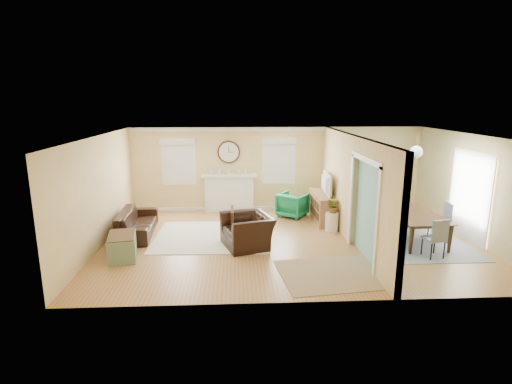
% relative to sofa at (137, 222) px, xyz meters
% --- Properties ---
extents(floor, '(9.00, 9.00, 0.00)m').
position_rel_sofa_xyz_m(floor, '(3.87, -0.80, -0.31)').
color(floor, '#A66A2F').
rests_on(floor, ground).
extents(wall_back, '(9.00, 0.02, 2.60)m').
position_rel_sofa_xyz_m(wall_back, '(3.87, 2.20, 0.99)').
color(wall_back, tan).
rests_on(wall_back, ground).
extents(wall_front, '(9.00, 0.02, 2.60)m').
position_rel_sofa_xyz_m(wall_front, '(3.87, -3.80, 0.99)').
color(wall_front, tan).
rests_on(wall_front, ground).
extents(wall_left, '(0.02, 6.00, 2.60)m').
position_rel_sofa_xyz_m(wall_left, '(-0.63, -0.80, 0.99)').
color(wall_left, tan).
rests_on(wall_left, ground).
extents(wall_right, '(0.02, 6.00, 2.60)m').
position_rel_sofa_xyz_m(wall_right, '(8.37, -0.80, 0.99)').
color(wall_right, tan).
rests_on(wall_right, ground).
extents(ceiling, '(9.00, 6.00, 0.02)m').
position_rel_sofa_xyz_m(ceiling, '(3.87, -0.80, 2.29)').
color(ceiling, white).
rests_on(ceiling, wall_back).
extents(partition, '(0.17, 6.00, 2.60)m').
position_rel_sofa_xyz_m(partition, '(5.38, -0.52, 1.05)').
color(partition, tan).
rests_on(partition, ground).
extents(fireplace, '(1.70, 0.30, 1.17)m').
position_rel_sofa_xyz_m(fireplace, '(2.37, 2.08, 0.29)').
color(fireplace, white).
rests_on(fireplace, ground).
extents(wall_clock, '(0.70, 0.07, 0.70)m').
position_rel_sofa_xyz_m(wall_clock, '(2.37, 2.17, 1.54)').
color(wall_clock, '#472D1B').
rests_on(wall_clock, wall_back).
extents(window_left, '(1.05, 0.13, 1.42)m').
position_rel_sofa_xyz_m(window_left, '(0.82, 2.15, 1.35)').
color(window_left, white).
rests_on(window_left, wall_back).
extents(window_right, '(1.05, 0.13, 1.42)m').
position_rel_sofa_xyz_m(window_right, '(3.92, 2.15, 1.35)').
color(window_right, white).
rests_on(window_right, wall_back).
extents(french_doors, '(0.06, 1.70, 2.20)m').
position_rel_sofa_xyz_m(french_doors, '(8.33, -0.80, 0.79)').
color(french_doors, white).
rests_on(french_doors, ground).
extents(pendant, '(0.30, 0.30, 0.55)m').
position_rel_sofa_xyz_m(pendant, '(6.87, -0.80, 1.89)').
color(pendant, gold).
rests_on(pendant, ceiling).
extents(rug_cream, '(2.92, 2.55, 0.02)m').
position_rel_sofa_xyz_m(rug_cream, '(1.95, -0.32, -0.30)').
color(rug_cream, beige).
rests_on(rug_cream, floor).
extents(rug_jute, '(2.24, 1.92, 0.01)m').
position_rel_sofa_xyz_m(rug_jute, '(4.48, -2.70, -0.30)').
color(rug_jute, '#A08566').
rests_on(rug_jute, floor).
extents(rug_grey, '(2.34, 2.93, 0.01)m').
position_rel_sofa_xyz_m(rug_grey, '(6.97, -0.85, -0.30)').
color(rug_grey, gray).
rests_on(rug_grey, floor).
extents(sofa, '(0.97, 2.17, 0.62)m').
position_rel_sofa_xyz_m(sofa, '(0.00, 0.00, 0.00)').
color(sofa, black).
rests_on(sofa, floor).
extents(eames_chair, '(1.35, 1.44, 0.77)m').
position_rel_sofa_xyz_m(eames_chair, '(2.84, -1.05, 0.07)').
color(eames_chair, black).
rests_on(eames_chair, floor).
extents(green_chair, '(1.08, 1.08, 0.71)m').
position_rel_sofa_xyz_m(green_chair, '(4.26, 1.38, 0.05)').
color(green_chair, '#01763C').
rests_on(green_chair, floor).
extents(trunk, '(0.75, 1.03, 0.54)m').
position_rel_sofa_xyz_m(trunk, '(0.07, -1.63, -0.04)').
color(trunk, gray).
rests_on(trunk, floor).
extents(credenza, '(0.55, 1.62, 0.80)m').
position_rel_sofa_xyz_m(credenza, '(5.09, 0.93, 0.09)').
color(credenza, '#9A6A41').
rests_on(credenza, floor).
extents(tv, '(0.17, 1.03, 0.59)m').
position_rel_sofa_xyz_m(tv, '(5.07, 0.93, 0.79)').
color(tv, black).
rests_on(tv, credenza).
extents(garden_stool, '(0.34, 0.34, 0.50)m').
position_rel_sofa_xyz_m(garden_stool, '(5.11, -0.02, -0.06)').
color(garden_stool, white).
rests_on(garden_stool, floor).
extents(potted_plant, '(0.47, 0.47, 0.40)m').
position_rel_sofa_xyz_m(potted_plant, '(5.11, -0.02, 0.39)').
color(potted_plant, '#337F33').
rests_on(potted_plant, garden_stool).
extents(dining_table, '(1.15, 2.00, 0.70)m').
position_rel_sofa_xyz_m(dining_table, '(6.97, -0.85, 0.04)').
color(dining_table, '#472D1B').
rests_on(dining_table, floor).
extents(dining_chair_n, '(0.44, 0.44, 1.00)m').
position_rel_sofa_xyz_m(dining_chair_n, '(6.94, 0.22, 0.28)').
color(dining_chair_n, gray).
rests_on(dining_chair_n, floor).
extents(dining_chair_s, '(0.47, 0.47, 0.90)m').
position_rel_sofa_xyz_m(dining_chair_s, '(6.92, -1.93, 0.22)').
color(dining_chair_s, gray).
rests_on(dining_chair_s, floor).
extents(dining_chair_w, '(0.48, 0.48, 0.92)m').
position_rel_sofa_xyz_m(dining_chair_w, '(6.27, -0.89, 0.23)').
color(dining_chair_w, white).
rests_on(dining_chair_w, floor).
extents(dining_chair_e, '(0.50, 0.50, 0.99)m').
position_rel_sofa_xyz_m(dining_chair_e, '(7.54, -0.93, 0.27)').
color(dining_chair_e, gray).
rests_on(dining_chair_e, floor).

